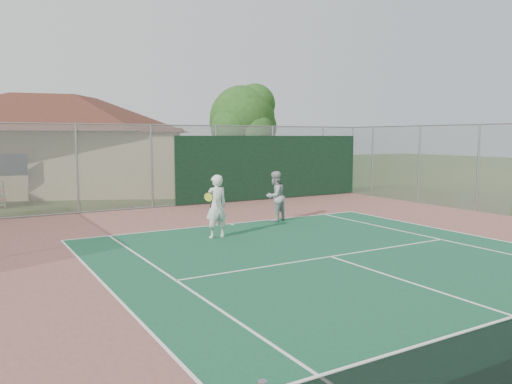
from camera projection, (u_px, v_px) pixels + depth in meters
back_fence at (219, 167)px, 22.44m from camera, size 20.08×0.11×3.53m
side_fence_right at (419, 165)px, 22.57m from camera, size 0.08×9.00×3.50m
clubhouse at (58, 134)px, 27.40m from camera, size 17.01×14.48×6.22m
tree at (244, 121)px, 27.20m from camera, size 4.22×4.00×5.88m
player_white_front at (216, 207)px, 14.76m from camera, size 0.90×0.67×1.88m
player_grey_back at (275, 197)px, 17.65m from camera, size 1.04×0.93×1.78m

